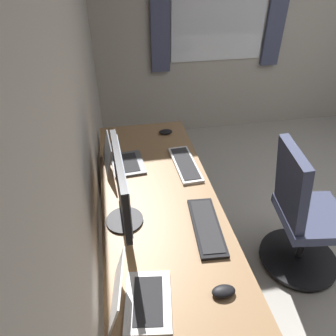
{
  "coord_description": "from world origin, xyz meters",
  "views": [
    {
      "loc": [
        -1.31,
        1.97,
        1.97
      ],
      "look_at": [
        0.08,
        1.71,
        0.95
      ],
      "focal_mm": 33.87,
      "sensor_mm": 36.0,
      "label": 1
    }
  ],
  "objects_px": {
    "drawer_pedestal": "(149,205)",
    "keyboard_main": "(185,164)",
    "laptop_left": "(136,297)",
    "mouse_main": "(166,132)",
    "office_chair": "(302,218)",
    "monitor_primary": "(122,186)",
    "mouse_spare": "(224,291)",
    "laptop_leftmost": "(120,160)",
    "keyboard_spare": "(207,226)"
  },
  "relations": [
    {
      "from": "keyboard_spare",
      "to": "mouse_spare",
      "type": "relative_size",
      "value": 4.13
    },
    {
      "from": "drawer_pedestal",
      "to": "monitor_primary",
      "type": "relative_size",
      "value": 1.28
    },
    {
      "from": "monitor_primary",
      "to": "mouse_spare",
      "type": "bearing_deg",
      "value": -143.38
    },
    {
      "from": "mouse_main",
      "to": "office_chair",
      "type": "xyz_separation_m",
      "value": [
        -0.81,
        -0.78,
        -0.29
      ]
    },
    {
      "from": "laptop_left",
      "to": "keyboard_main",
      "type": "height_order",
      "value": "laptop_left"
    },
    {
      "from": "office_chair",
      "to": "laptop_left",
      "type": "bearing_deg",
      "value": 116.56
    },
    {
      "from": "laptop_leftmost",
      "to": "laptop_left",
      "type": "height_order",
      "value": "laptop_leftmost"
    },
    {
      "from": "drawer_pedestal",
      "to": "keyboard_main",
      "type": "relative_size",
      "value": 1.63
    },
    {
      "from": "keyboard_main",
      "to": "mouse_main",
      "type": "bearing_deg",
      "value": 6.75
    },
    {
      "from": "drawer_pedestal",
      "to": "office_chair",
      "type": "xyz_separation_m",
      "value": [
        -0.43,
        -0.98,
        0.11
      ]
    },
    {
      "from": "mouse_main",
      "to": "mouse_spare",
      "type": "xyz_separation_m",
      "value": [
        -1.41,
        0.0,
        0.0
      ]
    },
    {
      "from": "keyboard_spare",
      "to": "mouse_main",
      "type": "distance_m",
      "value": 1.03
    },
    {
      "from": "mouse_spare",
      "to": "monitor_primary",
      "type": "bearing_deg",
      "value": 36.62
    },
    {
      "from": "drawer_pedestal",
      "to": "laptop_leftmost",
      "type": "relative_size",
      "value": 2.33
    },
    {
      "from": "office_chair",
      "to": "keyboard_spare",
      "type": "bearing_deg",
      "value": 106.23
    },
    {
      "from": "keyboard_spare",
      "to": "office_chair",
      "type": "distance_m",
      "value": 0.83
    },
    {
      "from": "keyboard_spare",
      "to": "laptop_leftmost",
      "type": "bearing_deg",
      "value": 32.21
    },
    {
      "from": "drawer_pedestal",
      "to": "monitor_primary",
      "type": "bearing_deg",
      "value": 160.33
    },
    {
      "from": "laptop_leftmost",
      "to": "laptop_left",
      "type": "relative_size",
      "value": 0.94
    },
    {
      "from": "drawer_pedestal",
      "to": "laptop_leftmost",
      "type": "xyz_separation_m",
      "value": [
        0.01,
        0.18,
        0.43
      ]
    },
    {
      "from": "laptop_leftmost",
      "to": "keyboard_main",
      "type": "height_order",
      "value": "laptop_leftmost"
    },
    {
      "from": "monitor_primary",
      "to": "mouse_main",
      "type": "bearing_deg",
      "value": -23.21
    },
    {
      "from": "monitor_primary",
      "to": "mouse_spare",
      "type": "xyz_separation_m",
      "value": [
        -0.51,
        -0.38,
        -0.22
      ]
    },
    {
      "from": "keyboard_main",
      "to": "monitor_primary",
      "type": "bearing_deg",
      "value": 135.8
    },
    {
      "from": "keyboard_main",
      "to": "office_chair",
      "type": "distance_m",
      "value": 0.86
    },
    {
      "from": "keyboard_main",
      "to": "keyboard_spare",
      "type": "height_order",
      "value": "same"
    },
    {
      "from": "mouse_main",
      "to": "office_chair",
      "type": "height_order",
      "value": "office_chair"
    },
    {
      "from": "mouse_main",
      "to": "laptop_left",
      "type": "bearing_deg",
      "value": 164.9
    },
    {
      "from": "keyboard_main",
      "to": "office_chair",
      "type": "bearing_deg",
      "value": -116.4
    },
    {
      "from": "drawer_pedestal",
      "to": "mouse_main",
      "type": "distance_m",
      "value": 0.58
    },
    {
      "from": "keyboard_spare",
      "to": "laptop_left",
      "type": "bearing_deg",
      "value": 131.38
    },
    {
      "from": "mouse_main",
      "to": "drawer_pedestal",
      "type": "bearing_deg",
      "value": 152.23
    },
    {
      "from": "monitor_primary",
      "to": "keyboard_main",
      "type": "relative_size",
      "value": 1.28
    },
    {
      "from": "laptop_left",
      "to": "mouse_main",
      "type": "bearing_deg",
      "value": -15.1
    },
    {
      "from": "monitor_primary",
      "to": "laptop_left",
      "type": "bearing_deg",
      "value": -178.74
    },
    {
      "from": "laptop_left",
      "to": "mouse_spare",
      "type": "xyz_separation_m",
      "value": [
        -0.03,
        -0.37,
        -0.03
      ]
    },
    {
      "from": "laptop_leftmost",
      "to": "mouse_spare",
      "type": "height_order",
      "value": "laptop_leftmost"
    },
    {
      "from": "monitor_primary",
      "to": "office_chair",
      "type": "relative_size",
      "value": 0.56
    },
    {
      "from": "laptop_left",
      "to": "keyboard_spare",
      "type": "distance_m",
      "value": 0.55
    },
    {
      "from": "keyboard_spare",
      "to": "mouse_main",
      "type": "height_order",
      "value": "mouse_main"
    },
    {
      "from": "monitor_primary",
      "to": "laptop_left",
      "type": "height_order",
      "value": "monitor_primary"
    },
    {
      "from": "laptop_leftmost",
      "to": "keyboard_main",
      "type": "bearing_deg",
      "value": -100.0
    },
    {
      "from": "laptop_left",
      "to": "drawer_pedestal",
      "type": "bearing_deg",
      "value": -9.83
    },
    {
      "from": "monitor_primary",
      "to": "drawer_pedestal",
      "type": "bearing_deg",
      "value": -19.67
    },
    {
      "from": "mouse_main",
      "to": "laptop_leftmost",
      "type": "bearing_deg",
      "value": 134.51
    },
    {
      "from": "laptop_left",
      "to": "office_chair",
      "type": "height_order",
      "value": "office_chair"
    },
    {
      "from": "office_chair",
      "to": "monitor_primary",
      "type": "bearing_deg",
      "value": 94.34
    },
    {
      "from": "drawer_pedestal",
      "to": "mouse_main",
      "type": "relative_size",
      "value": 6.68
    },
    {
      "from": "drawer_pedestal",
      "to": "office_chair",
      "type": "height_order",
      "value": "office_chair"
    },
    {
      "from": "keyboard_main",
      "to": "laptop_leftmost",
      "type": "bearing_deg",
      "value": 80.0
    }
  ]
}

